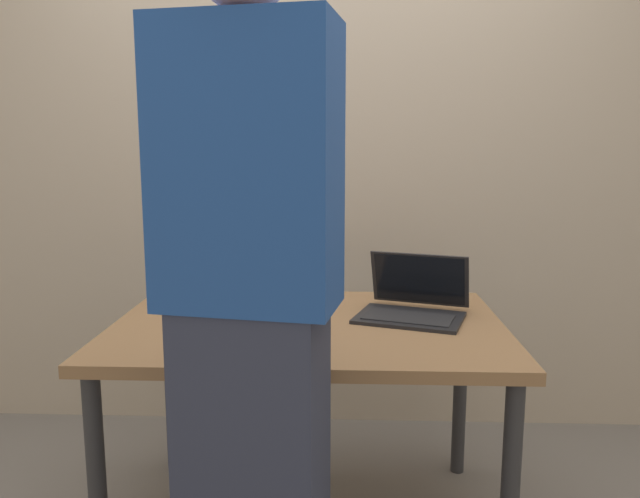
{
  "coord_description": "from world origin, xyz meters",
  "views": [
    {
      "loc": [
        0.12,
        -2.01,
        1.33
      ],
      "look_at": [
        0.04,
        0.0,
        0.99
      ],
      "focal_mm": 34.81,
      "sensor_mm": 36.0,
      "label": 1
    }
  ],
  "objects_px": {
    "beer_bottle_green": "(231,269)",
    "person_figure": "(251,309)",
    "laptop": "(413,303)",
    "beer_bottle_dark": "(225,284)",
    "coffee_mug": "(300,316)"
  },
  "relations": [
    {
      "from": "beer_bottle_green",
      "to": "person_figure",
      "type": "bearing_deg",
      "value": -76.55
    },
    {
      "from": "person_figure",
      "to": "coffee_mug",
      "type": "distance_m",
      "value": 0.55
    },
    {
      "from": "laptop",
      "to": "beer_bottle_green",
      "type": "xyz_separation_m",
      "value": [
        -0.67,
        0.16,
        0.08
      ]
    },
    {
      "from": "beer_bottle_dark",
      "to": "person_figure",
      "type": "bearing_deg",
      "value": -74.08
    },
    {
      "from": "laptop",
      "to": "beer_bottle_dark",
      "type": "xyz_separation_m",
      "value": [
        -0.65,
        -0.02,
        0.07
      ]
    },
    {
      "from": "person_figure",
      "to": "coffee_mug",
      "type": "relative_size",
      "value": 17.33
    },
    {
      "from": "laptop",
      "to": "beer_bottle_dark",
      "type": "bearing_deg",
      "value": -177.82
    },
    {
      "from": "laptop",
      "to": "coffee_mug",
      "type": "height_order",
      "value": "laptop"
    },
    {
      "from": "beer_bottle_green",
      "to": "person_figure",
      "type": "distance_m",
      "value": 0.91
    },
    {
      "from": "beer_bottle_green",
      "to": "person_figure",
      "type": "height_order",
      "value": "person_figure"
    },
    {
      "from": "person_figure",
      "to": "beer_bottle_dark",
      "type": "bearing_deg",
      "value": 105.92
    },
    {
      "from": "beer_bottle_green",
      "to": "coffee_mug",
      "type": "height_order",
      "value": "beer_bottle_green"
    },
    {
      "from": "laptop",
      "to": "beer_bottle_dark",
      "type": "distance_m",
      "value": 0.66
    },
    {
      "from": "beer_bottle_dark",
      "to": "beer_bottle_green",
      "type": "bearing_deg",
      "value": 94.11
    },
    {
      "from": "laptop",
      "to": "beer_bottle_green",
      "type": "height_order",
      "value": "beer_bottle_green"
    }
  ]
}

